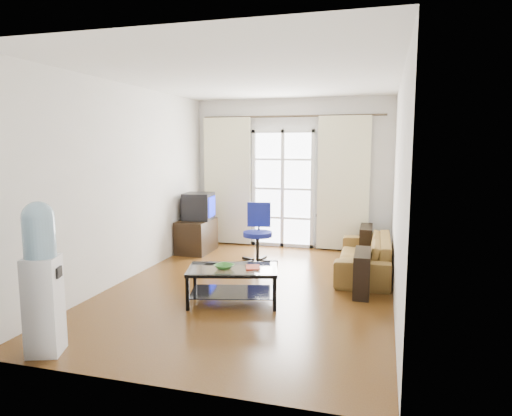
% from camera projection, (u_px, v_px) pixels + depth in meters
% --- Properties ---
extents(floor, '(5.20, 5.20, 0.00)m').
position_uv_depth(floor, '(252.00, 287.00, 6.04)').
color(floor, brown).
rests_on(floor, ground).
extents(ceiling, '(5.20, 5.20, 0.00)m').
position_uv_depth(ceiling, '(251.00, 78.00, 5.67)').
color(ceiling, white).
rests_on(ceiling, wall_back).
extents(wall_back, '(3.60, 0.02, 2.70)m').
position_uv_depth(wall_back, '(291.00, 174.00, 8.33)').
color(wall_back, white).
rests_on(wall_back, floor).
extents(wall_front, '(3.60, 0.02, 2.70)m').
position_uv_depth(wall_front, '(153.00, 216.00, 3.37)').
color(wall_front, white).
rests_on(wall_front, floor).
extents(wall_left, '(0.02, 5.20, 2.70)m').
position_uv_depth(wall_left, '(127.00, 183.00, 6.34)').
color(wall_left, white).
rests_on(wall_left, floor).
extents(wall_right, '(0.02, 5.20, 2.70)m').
position_uv_depth(wall_right, '(398.00, 190.00, 5.37)').
color(wall_right, white).
rests_on(wall_right, floor).
extents(french_door, '(1.16, 0.06, 2.15)m').
position_uv_depth(french_door, '(283.00, 189.00, 8.35)').
color(french_door, white).
rests_on(french_door, wall_back).
extents(curtain_rod, '(3.30, 0.04, 0.04)m').
position_uv_depth(curtain_rod, '(291.00, 116.00, 8.09)').
color(curtain_rod, '#4C3F2D').
rests_on(curtain_rod, wall_back).
extents(curtain_left, '(0.90, 0.07, 2.35)m').
position_uv_depth(curtain_left, '(227.00, 181.00, 8.56)').
color(curtain_left, '#F1EEC2').
rests_on(curtain_left, curtain_rod).
extents(curtain_right, '(0.90, 0.07, 2.35)m').
position_uv_depth(curtain_right, '(343.00, 184.00, 7.98)').
color(curtain_right, '#F1EEC2').
rests_on(curtain_right, curtain_rod).
extents(radiator, '(0.64, 0.12, 0.64)m').
position_uv_depth(radiator, '(334.00, 232.00, 8.16)').
color(radiator, gray).
rests_on(radiator, floor).
extents(sofa, '(1.89, 0.79, 0.54)m').
position_uv_depth(sofa, '(364.00, 255.00, 6.68)').
color(sofa, olive).
rests_on(sofa, floor).
extents(coffee_table, '(1.17, 0.84, 0.43)m').
position_uv_depth(coffee_table, '(233.00, 280.00, 5.42)').
color(coffee_table, silver).
rests_on(coffee_table, floor).
extents(bowl, '(0.34, 0.34, 0.05)m').
position_uv_depth(bowl, '(224.00, 267.00, 5.35)').
color(bowl, '#318847').
rests_on(bowl, coffee_table).
extents(book, '(0.30, 0.32, 0.02)m').
position_uv_depth(book, '(246.00, 268.00, 5.37)').
color(book, '#B31624').
rests_on(book, coffee_table).
extents(remote, '(0.15, 0.10, 0.02)m').
position_uv_depth(remote, '(211.00, 263.00, 5.57)').
color(remote, black).
rests_on(remote, coffee_table).
extents(tv_stand, '(0.52, 0.78, 0.57)m').
position_uv_depth(tv_stand, '(196.00, 236.00, 8.02)').
color(tv_stand, black).
rests_on(tv_stand, floor).
extents(crt_tv, '(0.56, 0.56, 0.47)m').
position_uv_depth(crt_tv, '(198.00, 206.00, 8.01)').
color(crt_tv, black).
rests_on(crt_tv, tv_stand).
extents(task_chair, '(0.75, 0.75, 0.95)m').
position_uv_depth(task_chair, '(258.00, 245.00, 7.28)').
color(task_chair, black).
rests_on(task_chair, floor).
extents(water_cooler, '(0.36, 0.36, 1.39)m').
position_uv_depth(water_cooler, '(42.00, 275.00, 4.03)').
color(water_cooler, white).
rests_on(water_cooler, floor).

